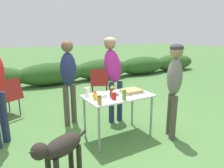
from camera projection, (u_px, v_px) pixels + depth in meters
ground_plane at (118, 136)px, 3.43m from camera, size 60.00×60.00×0.00m
shrub_hedge at (52, 74)px, 6.97m from camera, size 14.40×0.90×0.78m
folding_table at (118, 100)px, 3.27m from camera, size 1.10×0.64×0.74m
food_tray at (131, 91)px, 3.39m from camera, size 0.36×0.30×0.06m
plate_stack at (99, 95)px, 3.20m from camera, size 0.25×0.25×0.04m
mixing_bowl at (114, 92)px, 3.26m from camera, size 0.18×0.18×0.08m
paper_cup_stack at (87, 92)px, 3.15m from camera, size 0.08×0.08×0.15m
mustard_bottle at (95, 95)px, 3.01m from camera, size 0.07×0.07×0.14m
beer_bottle at (112, 92)px, 3.11m from camera, size 0.08×0.08×0.20m
relish_jar at (124, 94)px, 3.00m from camera, size 0.06×0.06×0.17m
spice_jar at (100, 100)px, 2.80m from camera, size 0.06×0.06×0.13m
ketchup_bottle at (114, 95)px, 3.02m from camera, size 0.07×0.07×0.15m
standing_person_with_beanie at (113, 68)px, 3.91m from camera, size 0.36×0.49×1.66m
standing_person_in_navy_coat at (69, 75)px, 3.70m from camera, size 0.40×0.35×1.61m
standing_person_in_red_jacket at (174, 80)px, 3.21m from camera, size 0.36×0.40×1.57m
dog at (60, 150)px, 2.24m from camera, size 0.77×0.42×0.63m
camp_chair_green_behind_table at (7, 96)px, 4.15m from camera, size 0.68×0.74×0.83m
camp_chair_near_hedge at (99, 82)px, 5.42m from camera, size 0.68×0.73×0.83m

